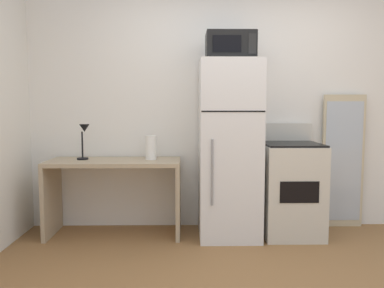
% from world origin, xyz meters
% --- Properties ---
extents(wall_back_white, '(5.00, 0.10, 2.60)m').
position_xyz_m(wall_back_white, '(0.00, 1.70, 1.30)').
color(wall_back_white, white).
rests_on(wall_back_white, ground).
extents(desk, '(1.30, 0.53, 0.75)m').
position_xyz_m(desk, '(-1.23, 1.36, 0.53)').
color(desk, tan).
rests_on(desk, ground).
extents(desk_lamp, '(0.14, 0.12, 0.35)m').
position_xyz_m(desk_lamp, '(-1.53, 1.39, 0.99)').
color(desk_lamp, black).
rests_on(desk_lamp, desk).
extents(paper_towel_roll, '(0.11, 0.11, 0.24)m').
position_xyz_m(paper_towel_roll, '(-0.87, 1.40, 0.87)').
color(paper_towel_roll, white).
rests_on(paper_towel_roll, desk).
extents(refrigerator, '(0.58, 0.65, 1.71)m').
position_xyz_m(refrigerator, '(-0.10, 1.32, 0.86)').
color(refrigerator, white).
rests_on(refrigerator, ground).
extents(microwave, '(0.46, 0.35, 0.26)m').
position_xyz_m(microwave, '(-0.10, 1.30, 1.84)').
color(microwave, black).
rests_on(microwave, refrigerator).
extents(oven_range, '(0.56, 0.61, 1.10)m').
position_xyz_m(oven_range, '(0.52, 1.33, 0.47)').
color(oven_range, beige).
rests_on(oven_range, ground).
extents(leaning_mirror, '(0.44, 0.03, 1.40)m').
position_xyz_m(leaning_mirror, '(1.14, 1.59, 0.70)').
color(leaning_mirror, '#C6B793').
rests_on(leaning_mirror, ground).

